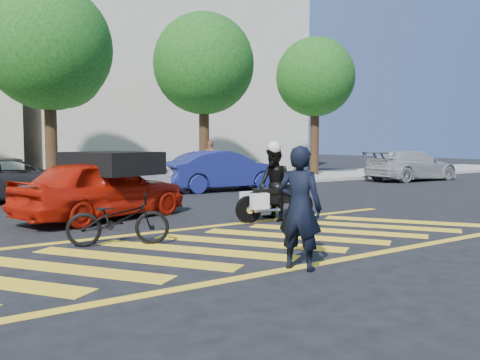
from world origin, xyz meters
TOP-DOWN VIEW (x-y plane):
  - ground at (0.00, 0.00)m, footprint 90.00×90.00m
  - sidewalk at (0.00, 12.00)m, footprint 60.00×5.00m
  - crosswalk at (-0.04, 0.00)m, footprint 12.33×4.00m
  - building_right at (9.00, 21.00)m, footprint 16.00×8.00m
  - tree_center at (0.13, 12.06)m, footprint 4.60×4.60m
  - tree_right at (6.63, 12.06)m, footprint 4.40×4.40m
  - tree_far_right at (13.13, 12.06)m, footprint 4.00×4.00m
  - officer_bike at (0.03, -1.99)m, footprint 0.69×0.78m
  - bicycle at (-1.52, 1.09)m, footprint 1.88×1.24m
  - police_motorcycle at (2.51, 1.80)m, footprint 2.05×0.68m
  - officer_moto at (2.50, 1.79)m, footprint 0.72×0.89m
  - red_convertible at (-0.72, 4.26)m, footprint 4.54×2.96m
  - parked_mid_left at (-1.75, 9.20)m, footprint 5.09×2.87m
  - parked_mid_right at (2.38, 9.10)m, footprint 4.14×1.72m
  - parked_right at (5.36, 8.59)m, footprint 4.63×1.91m
  - parked_far_right at (15.30, 7.80)m, footprint 4.96×2.18m
  - pedestrian_right at (5.76, 10.19)m, footprint 1.06×0.96m

SIDE VIEW (x-z plane):
  - ground at x=0.00m, z-range 0.00..0.00m
  - crosswalk at x=-0.04m, z-range 0.00..0.01m
  - sidewalk at x=0.00m, z-range 0.00..0.15m
  - bicycle at x=-1.52m, z-range 0.00..0.93m
  - police_motorcycle at x=2.51m, z-range 0.04..0.94m
  - parked_mid_left at x=-1.75m, z-range 0.00..1.34m
  - parked_mid_right at x=2.38m, z-range 0.00..1.40m
  - parked_far_right at x=15.30m, z-range 0.00..1.42m
  - red_convertible at x=-0.72m, z-range 0.00..1.44m
  - parked_right at x=5.36m, z-range 0.00..1.49m
  - officer_moto at x=2.50m, z-range 0.00..1.71m
  - officer_bike at x=0.03m, z-range 0.00..1.78m
  - pedestrian_right at x=5.76m, z-range 0.15..1.89m
  - tree_far_right at x=13.13m, z-range 1.39..8.49m
  - tree_right at x=6.63m, z-range 1.34..8.75m
  - tree_center at x=0.13m, z-range 1.31..8.88m
  - building_right at x=9.00m, z-range 0.00..11.00m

